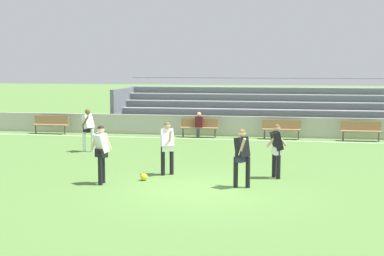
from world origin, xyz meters
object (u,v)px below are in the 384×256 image
object	(u,v)px
player_white_wide_right	(88,126)
soccer_ball	(144,177)
bench_far_right	(361,129)
player_white_dropping_back	(167,143)
bench_near_bin	(282,127)
player_white_on_ball	(101,149)
bench_near_wall_gap	(51,123)
spectator_seated	(199,123)
player_dark_overlapping	(242,153)
player_dark_pressing_high	(277,146)
bleacher_stand	(291,108)
bench_centre_sideline	(199,126)

from	to	relation	value
player_white_wide_right	soccer_ball	distance (m)	6.19
bench_far_right	player_white_dropping_back	size ratio (longest dim) A/B	1.07
bench_near_bin	bench_far_right	bearing A→B (deg)	0.00
player_white_on_ball	player_white_wide_right	world-z (taller)	same
bench_far_right	soccer_ball	distance (m)	12.55
bench_near_wall_gap	soccer_ball	size ratio (longest dim) A/B	8.18
bench_far_right	spectator_seated	size ratio (longest dim) A/B	1.49
bench_near_bin	player_white_dropping_back	world-z (taller)	player_white_dropping_back
bench_near_bin	player_white_wide_right	world-z (taller)	player_white_wide_right
player_dark_overlapping	soccer_ball	world-z (taller)	player_dark_overlapping
player_white_wide_right	player_dark_overlapping	bearing A→B (deg)	-39.05
spectator_seated	player_dark_pressing_high	distance (m)	9.74
bench_near_wall_gap	player_dark_overlapping	xyz separation A→B (m)	(10.59, -10.54, 0.44)
player_dark_overlapping	spectator_seated	bearing A→B (deg)	106.02
player_white_dropping_back	soccer_ball	size ratio (longest dim) A/B	7.66
bleacher_stand	bench_far_right	world-z (taller)	bleacher_stand
spectator_seated	soccer_ball	size ratio (longest dim) A/B	5.50
spectator_seated	soccer_ball	distance (m)	10.00
bench_far_right	player_dark_overlapping	bearing A→B (deg)	-112.97
bench_near_bin	bench_near_wall_gap	xyz separation A→B (m)	(-11.49, 0.00, 0.00)
bench_far_right	player_dark_overlapping	distance (m)	11.45
bleacher_stand	player_white_wide_right	bearing A→B (deg)	-131.71
player_white_wide_right	soccer_ball	xyz separation A→B (m)	(3.64, -4.93, -0.92)
bench_far_right	bench_centre_sideline	size ratio (longest dim) A/B	1.00
bench_near_bin	player_white_on_ball	xyz separation A→B (m)	(-4.96, -10.78, 0.48)
bench_centre_sideline	spectator_seated	distance (m)	0.19
player_dark_pressing_high	player_white_on_ball	bearing A→B (deg)	-160.74
player_white_on_ball	soccer_ball	distance (m)	1.57
bench_near_bin	player_white_wide_right	distance (m)	9.13
bench_near_bin	player_white_wide_right	size ratio (longest dim) A/B	1.05
player_white_on_ball	player_dark_pressing_high	distance (m)	5.27
bench_far_right	bench_centre_sideline	bearing A→B (deg)	180.00
bleacher_stand	player_dark_pressing_high	xyz separation A→B (m)	(-0.38, -12.75, -0.17)
bench_near_wall_gap	soccer_ball	distance (m)	12.66
soccer_ball	spectator_seated	bearing A→B (deg)	90.09
bench_near_wall_gap	bench_centre_sideline	bearing A→B (deg)	0.00
bench_centre_sideline	player_dark_overlapping	xyz separation A→B (m)	(2.99, -10.54, 0.44)
bench_centre_sideline	bench_near_bin	bearing A→B (deg)	0.00
bench_near_wall_gap	player_white_on_ball	world-z (taller)	player_white_on_ball
player_white_dropping_back	player_white_wide_right	distance (m)	5.74
bench_centre_sideline	soccer_ball	xyz separation A→B (m)	(0.02, -10.10, -0.44)
bench_near_wall_gap	bleacher_stand	bearing A→B (deg)	17.32
bleacher_stand	player_white_dropping_back	size ratio (longest dim) A/B	11.05
bench_centre_sideline	player_white_wide_right	distance (m)	6.33
spectator_seated	player_white_wide_right	world-z (taller)	player_white_wide_right
player_white_on_ball	bench_centre_sideline	bearing A→B (deg)	84.35
bench_near_wall_gap	bench_far_right	bearing A→B (deg)	0.00
bleacher_stand	bench_far_right	size ratio (longest dim) A/B	10.34
bleacher_stand	spectator_seated	distance (m)	5.77
bench_near_wall_gap	player_dark_pressing_high	size ratio (longest dim) A/B	1.08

